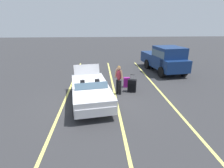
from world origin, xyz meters
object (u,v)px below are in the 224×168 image
at_px(parked_pickup_truck_near, 165,59).
at_px(suitcase_medium_bright, 127,82).
at_px(convertible_car, 91,93).
at_px(traveler_person, 119,78).
at_px(suitcase_large_black, 132,86).

bearing_deg(parked_pickup_truck_near, suitcase_medium_bright, -56.06).
height_order(suitcase_medium_bright, parked_pickup_truck_near, parked_pickup_truck_near).
relative_size(convertible_car, parked_pickup_truck_near, 0.83).
height_order(traveler_person, parked_pickup_truck_near, parked_pickup_truck_near).
bearing_deg(suitcase_large_black, traveler_person, -50.67).
xyz_separation_m(traveler_person, parked_pickup_truck_near, (-4.34, 4.22, 0.18)).
bearing_deg(suitcase_medium_bright, convertible_car, -41.88).
bearing_deg(suitcase_medium_bright, parked_pickup_truck_near, 132.68).
relative_size(suitcase_large_black, parked_pickup_truck_near, 0.20).
relative_size(suitcase_medium_bright, parked_pickup_truck_near, 0.12).
bearing_deg(convertible_car, suitcase_medium_bright, 129.06).
height_order(convertible_car, suitcase_large_black, convertible_car).
height_order(suitcase_large_black, suitcase_medium_bright, suitcase_large_black).
relative_size(convertible_car, suitcase_medium_bright, 7.01).
bearing_deg(traveler_person, suitcase_medium_bright, -162.63).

